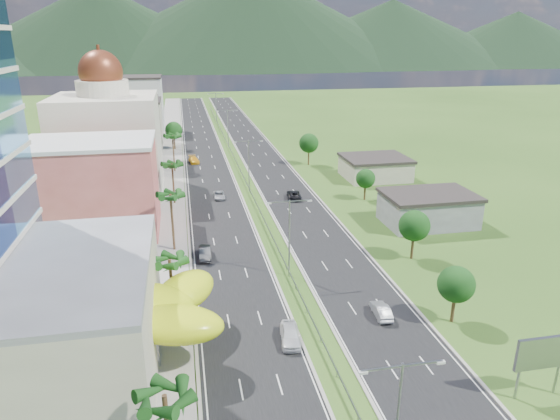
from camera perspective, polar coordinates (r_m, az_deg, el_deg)
ground at (r=60.71m, az=3.07°, el=-11.69°), size 500.00×500.00×0.00m
road_left at (r=143.88m, az=-8.70°, el=6.57°), size 11.00×260.00×0.04m
road_right at (r=145.25m, az=-2.75°, el=6.89°), size 11.00×260.00×0.04m
sidewalk_left at (r=143.81m, az=-12.50°, el=6.35°), size 7.00×260.00×0.12m
median_guardrail at (r=126.79m, az=-4.90°, el=5.28°), size 0.10×216.06×0.76m
streetlight_median_a at (r=37.64m, az=13.30°, el=-21.92°), size 6.04×0.25×11.00m
streetlight_median_b at (r=66.45m, az=1.07°, el=-2.32°), size 6.04×0.25×11.00m
streetlight_median_c at (r=104.13m, az=-3.60°, el=5.68°), size 6.04×0.25×11.00m
streetlight_median_d at (r=147.98m, az=-6.00°, el=9.70°), size 6.04×0.25×11.00m
streetlight_median_e at (r=192.36m, az=-7.31°, el=11.86°), size 6.04×0.25×11.00m
lime_canopy at (r=53.70m, az=-17.28°, el=-10.93°), size 18.00×15.00×7.40m
pink_shophouse at (r=86.97m, az=-20.54°, el=2.22°), size 20.00×15.00×15.00m
domed_building at (r=108.22m, az=-19.02°, el=7.69°), size 20.00×20.00×28.70m
midrise_grey at (r=133.11m, az=-17.14°, el=8.42°), size 16.00×15.00×16.00m
midrise_beige at (r=154.95m, az=-16.37°, el=9.37°), size 16.00×15.00×13.00m
midrise_white at (r=177.28m, az=-15.88°, el=11.41°), size 16.00×15.00×18.00m
billboard at (r=51.75m, az=27.77°, el=-14.42°), size 5.20×0.35×6.20m
shed_near at (r=90.55m, az=16.56°, el=-0.01°), size 15.00×10.00×5.00m
shed_far at (r=117.50m, az=10.80°, el=4.67°), size 14.00×12.00×4.40m
palm_tree_a at (r=36.72m, az=-13.03°, el=-20.52°), size 3.60×3.60×9.10m
palm_tree_b at (r=57.71m, az=-12.49°, el=-5.95°), size 3.60×3.60×8.10m
palm_tree_c at (r=75.87m, az=-12.40°, el=1.41°), size 3.60×3.60×9.60m
palm_tree_d at (r=98.27m, az=-12.23°, el=4.93°), size 3.60×3.60×8.60m
palm_tree_e at (r=122.53m, az=-12.18°, el=8.11°), size 3.60×3.60×9.40m
leafy_tree_lfar at (r=147.61m, az=-12.05°, el=8.90°), size 4.90×4.90×8.05m
leafy_tree_ra at (r=60.08m, az=19.49°, el=-8.03°), size 4.20×4.20×6.90m
leafy_tree_rb at (r=74.85m, az=15.11°, el=-1.76°), size 4.55×4.55×7.47m
leafy_tree_rc at (r=100.61m, az=9.75°, el=3.55°), size 3.85×3.85×6.33m
leafy_tree_rd at (r=126.94m, az=3.31°, el=7.63°), size 4.90×4.90×8.05m
mountain_ridge at (r=506.63m, az=-2.96°, el=15.78°), size 860.00×140.00×90.00m
car_white_near_left at (r=55.18m, az=1.16°, el=-14.05°), size 2.65×5.27×1.72m
car_dark_left at (r=74.87m, az=-8.57°, el=-4.87°), size 1.90×4.95×1.61m
car_silver_mid_left at (r=101.67m, az=-6.96°, el=1.69°), size 2.17×4.65×1.29m
car_yellow_far_left at (r=131.51m, az=-9.83°, el=5.67°), size 2.99×5.69×1.57m
car_silver_right at (r=60.79m, az=11.50°, el=-11.19°), size 1.89×4.61×1.48m
car_dark_far_right at (r=100.96m, az=1.58°, el=1.78°), size 3.30×5.90×1.56m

